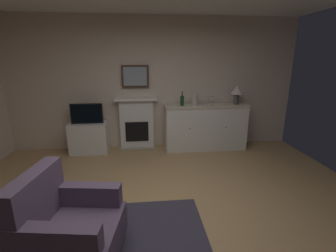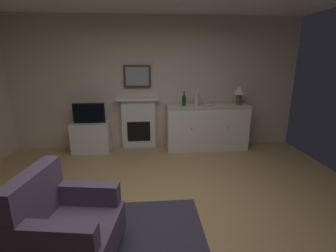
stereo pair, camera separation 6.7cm
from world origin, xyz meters
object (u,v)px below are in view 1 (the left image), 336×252
object	(u,v)px
fireplace_unit	(137,123)
tv_cabinet	(89,138)
tv_set	(87,114)
armchair	(68,227)
wine_glass_center	(208,99)
wine_glass_left	(202,99)
vase_decorative	(195,99)
table_lamp	(237,91)
sideboard_cabinet	(205,127)
wine_glass_right	(212,99)
framed_picture	(135,76)
wine_bottle	(182,100)

from	to	relation	value
fireplace_unit	tv_cabinet	world-z (taller)	fireplace_unit
tv_set	armchair	bearing A→B (deg)	-81.91
wine_glass_center	tv_cabinet	bearing A→B (deg)	179.47
wine_glass_left	vase_decorative	size ratio (longest dim) A/B	0.59
table_lamp	armchair	size ratio (longest dim) A/B	0.43
sideboard_cabinet	wine_glass_left	size ratio (longest dim) A/B	10.43
table_lamp	vase_decorative	size ratio (longest dim) A/B	1.42
wine_glass_left	wine_glass_center	bearing A→B (deg)	-7.02
fireplace_unit	tv_cabinet	distance (m)	1.02
sideboard_cabinet	tv_set	distance (m)	2.45
fireplace_unit	wine_glass_right	xyz separation A→B (m)	(1.58, -0.15, 0.52)
framed_picture	wine_glass_left	bearing A→B (deg)	-9.04
framed_picture	wine_glass_center	size ratio (longest dim) A/B	3.33
tv_cabinet	wine_glass_right	bearing A→B (deg)	0.39
fireplace_unit	wine_glass_center	distance (m)	1.57
wine_glass_left	fireplace_unit	bearing A→B (deg)	172.83
wine_bottle	tv_cabinet	world-z (taller)	wine_bottle
wine_bottle	tv_set	size ratio (longest dim) A/B	0.47
sideboard_cabinet	wine_glass_left	bearing A→B (deg)	175.89
table_lamp	armchair	bearing A→B (deg)	-133.21
wine_glass_right	armchair	distance (m)	3.65
table_lamp	wine_glass_center	xyz separation A→B (m)	(-0.62, -0.01, -0.16)
framed_picture	wine_bottle	size ratio (longest dim) A/B	1.90
sideboard_cabinet	tv_set	xyz separation A→B (m)	(-2.42, -0.01, 0.35)
fireplace_unit	tv_cabinet	xyz separation A→B (m)	(-0.98, -0.16, -0.23)
sideboard_cabinet	table_lamp	bearing A→B (deg)	0.00
wine_glass_center	tv_cabinet	xyz separation A→B (m)	(-2.45, 0.02, -0.76)
wine_glass_center	tv_set	xyz separation A→B (m)	(-2.45, -0.00, -0.25)
tv_cabinet	fireplace_unit	bearing A→B (deg)	9.45
table_lamp	vase_decorative	xyz separation A→B (m)	(-0.90, -0.05, -0.14)
framed_picture	tv_cabinet	xyz separation A→B (m)	(-0.97, -0.21, -1.22)
vase_decorative	tv_cabinet	distance (m)	2.30
wine_glass_left	armchair	distance (m)	3.50
wine_glass_left	wine_glass_right	world-z (taller)	same
wine_glass_left	vase_decorative	bearing A→B (deg)	-161.65
wine_bottle	wine_glass_left	bearing A→B (deg)	2.03
table_lamp	wine_glass_left	size ratio (longest dim) A/B	2.42
wine_glass_right	tv_set	xyz separation A→B (m)	(-2.56, -0.04, -0.25)
framed_picture	wine_glass_right	xyz separation A→B (m)	(1.58, -0.19, -0.46)
wine_bottle	wine_glass_left	xyz separation A→B (m)	(0.42, 0.02, 0.01)
framed_picture	armchair	world-z (taller)	framed_picture
table_lamp	wine_glass_right	distance (m)	0.53
fireplace_unit	tv_cabinet	bearing A→B (deg)	-170.55
fireplace_unit	tv_set	xyz separation A→B (m)	(-0.98, -0.19, 0.28)
sideboard_cabinet	table_lamp	xyz separation A→B (m)	(0.64, 0.00, 0.75)
wine_bottle	wine_glass_right	distance (m)	0.64
vase_decorative	tv_set	world-z (taller)	vase_decorative
wine_glass_left	armchair	size ratio (longest dim) A/B	0.18
sideboard_cabinet	wine_glass_center	distance (m)	0.60
table_lamp	tv_cabinet	xyz separation A→B (m)	(-3.06, 0.02, -0.92)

